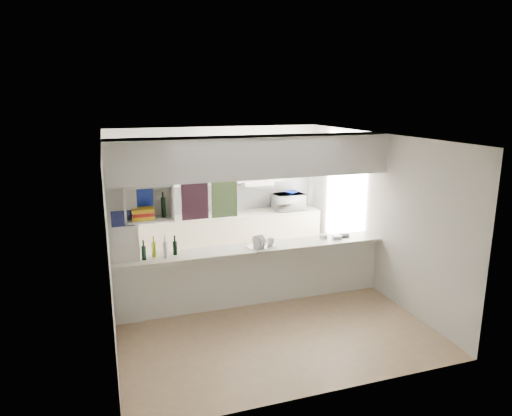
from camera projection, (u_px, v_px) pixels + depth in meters
name	position (u px, v px, depth m)	size (l,w,h in m)	color
floor	(254.00, 302.00, 7.18)	(4.80, 4.80, 0.00)	#997859
ceiling	(254.00, 136.00, 6.57)	(4.80, 4.80, 0.00)	white
wall_back	(217.00, 193.00, 9.09)	(4.20, 4.20, 0.00)	silver
wall_left	(108.00, 236.00, 6.24)	(4.80, 4.80, 0.00)	silver
wall_right	(375.00, 212.00, 7.52)	(4.80, 4.80, 0.00)	silver
servery_partition	(243.00, 201.00, 6.74)	(4.20, 0.50, 2.60)	silver
cubby_shelf	(147.00, 205.00, 6.24)	(0.65, 0.35, 0.50)	white
kitchen_run	(228.00, 218.00, 9.01)	(3.60, 0.63, 2.24)	beige
microwave	(289.00, 202.00, 9.25)	(0.60, 0.41, 0.33)	white
bowl	(291.00, 192.00, 9.18)	(0.25, 0.25, 0.06)	navy
dish_rack	(261.00, 242.00, 6.93)	(0.45, 0.39, 0.21)	silver
cup	(270.00, 242.00, 7.00)	(0.13, 0.13, 0.10)	white
wine_bottles	(160.00, 250.00, 6.49)	(0.51, 0.14, 0.32)	black
plastic_tubs	(333.00, 236.00, 7.40)	(0.51, 0.21, 0.07)	silver
utensil_jar	(184.00, 214.00, 8.72)	(0.09, 0.09, 0.12)	black
knife_block	(215.00, 210.00, 8.93)	(0.09, 0.07, 0.18)	brown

